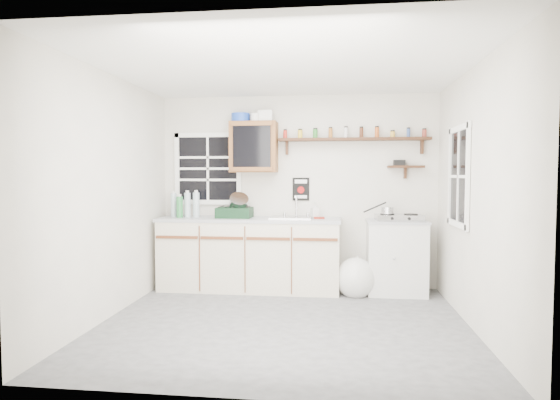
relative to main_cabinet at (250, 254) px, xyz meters
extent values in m
cube|color=#49494B|center=(0.58, -1.30, -0.47)|extent=(3.60, 3.20, 0.02)
cube|color=white|center=(0.58, -1.30, 2.05)|extent=(3.60, 3.20, 0.02)
cube|color=silver|center=(-1.23, -1.30, 0.79)|extent=(0.02, 3.20, 2.50)
cube|color=silver|center=(2.40, -1.30, 0.79)|extent=(0.02, 3.20, 2.50)
cube|color=silver|center=(0.58, 0.31, 0.79)|extent=(3.60, 0.02, 2.50)
cube|color=silver|center=(0.58, -2.91, 0.79)|extent=(3.60, 0.02, 2.50)
cube|color=beige|center=(0.00, 0.00, -0.02)|extent=(2.27, 0.60, 0.88)
cube|color=#9B9EA3|center=(0.00, 0.00, 0.44)|extent=(2.31, 0.62, 0.04)
cube|color=brown|center=(-0.85, -0.31, 0.24)|extent=(0.53, 0.02, 0.03)
cube|color=brown|center=(-0.28, -0.31, 0.24)|extent=(0.53, 0.02, 0.03)
cube|color=brown|center=(0.28, -0.31, 0.24)|extent=(0.53, 0.02, 0.03)
cube|color=brown|center=(0.85, -0.31, 0.24)|extent=(0.53, 0.02, 0.03)
cube|color=silver|center=(1.83, 0.03, -0.02)|extent=(0.70, 0.55, 0.88)
cube|color=#9B9EA3|center=(1.83, 0.03, 0.43)|extent=(0.73, 0.57, 0.03)
cube|color=#AEAEB3|center=(0.53, 0.00, 0.46)|extent=(0.52, 0.44, 0.03)
cylinder|color=#AEAEB3|center=(0.58, 0.16, 0.60)|extent=(0.02, 0.02, 0.28)
cylinder|color=#AEAEB3|center=(0.58, 0.10, 0.73)|extent=(0.02, 0.14, 0.02)
cube|color=brown|center=(0.03, 0.15, 1.36)|extent=(0.60, 0.30, 0.65)
cube|color=black|center=(0.03, -0.01, 1.36)|extent=(0.48, 0.02, 0.52)
cylinder|color=#1A41AF|center=(-0.14, 0.15, 1.74)|extent=(0.24, 0.24, 0.11)
cube|color=silver|center=(0.19, 0.15, 1.76)|extent=(0.18, 0.15, 0.14)
cylinder|color=silver|center=(0.06, 0.10, 1.74)|extent=(0.12, 0.12, 0.10)
cube|color=#321D0E|center=(1.31, 0.21, 1.46)|extent=(1.91, 0.18, 0.04)
cube|color=#321D0E|center=(0.45, 0.25, 1.36)|extent=(0.03, 0.10, 0.18)
cube|color=#321D0E|center=(2.17, 0.25, 1.36)|extent=(0.03, 0.10, 0.18)
cylinder|color=red|center=(0.43, 0.21, 1.53)|extent=(0.05, 0.05, 0.10)
cylinder|color=black|center=(0.43, 0.21, 1.59)|extent=(0.04, 0.04, 0.02)
cylinder|color=gold|center=(0.63, 0.21, 1.53)|extent=(0.06, 0.06, 0.10)
cylinder|color=black|center=(0.63, 0.21, 1.59)|extent=(0.05, 0.05, 0.02)
cylinder|color=#267226|center=(0.82, 0.21, 1.53)|extent=(0.06, 0.06, 0.11)
cylinder|color=black|center=(0.82, 0.21, 1.60)|extent=(0.05, 0.05, 0.02)
cylinder|color=#99591E|center=(1.02, 0.21, 1.54)|extent=(0.05, 0.05, 0.12)
cylinder|color=black|center=(1.02, 0.21, 1.61)|extent=(0.05, 0.05, 0.02)
cylinder|color=silver|center=(1.21, 0.21, 1.54)|extent=(0.05, 0.05, 0.13)
cylinder|color=black|center=(1.21, 0.21, 1.61)|extent=(0.05, 0.05, 0.02)
cylinder|color=#4C2614|center=(1.41, 0.21, 1.54)|extent=(0.05, 0.05, 0.12)
cylinder|color=black|center=(1.41, 0.21, 1.61)|extent=(0.04, 0.04, 0.02)
cylinder|color=#B24C19|center=(1.60, 0.21, 1.54)|extent=(0.05, 0.05, 0.13)
cylinder|color=black|center=(1.60, 0.21, 1.61)|extent=(0.05, 0.05, 0.02)
cylinder|color=gold|center=(1.80, 0.21, 1.51)|extent=(0.06, 0.06, 0.07)
cylinder|color=black|center=(1.80, 0.21, 1.56)|extent=(0.05, 0.05, 0.02)
cylinder|color=#334C8C|center=(1.99, 0.21, 1.53)|extent=(0.04, 0.04, 0.11)
cylinder|color=black|center=(1.99, 0.21, 1.59)|extent=(0.04, 0.04, 0.02)
cylinder|color=maroon|center=(2.19, 0.21, 1.52)|extent=(0.06, 0.06, 0.09)
cylinder|color=black|center=(2.19, 0.21, 1.58)|extent=(0.05, 0.05, 0.02)
cube|color=#321D0E|center=(1.96, 0.22, 1.11)|extent=(0.45, 0.15, 0.03)
cube|color=#321D0E|center=(1.96, 0.26, 1.03)|extent=(0.03, 0.08, 0.14)
cube|color=black|center=(1.88, 0.22, 1.16)|extent=(0.14, 0.10, 0.07)
cube|color=black|center=(0.63, 0.29, 0.82)|extent=(0.22, 0.01, 0.30)
cube|color=white|center=(0.63, 0.28, 0.92)|extent=(0.16, 0.00, 0.05)
cylinder|color=#A50C0C|center=(0.63, 0.28, 0.81)|extent=(0.09, 0.01, 0.09)
cube|color=white|center=(0.63, 0.28, 0.72)|extent=(0.16, 0.00, 0.04)
cube|color=black|center=(-0.62, 0.29, 1.09)|extent=(0.85, 0.02, 0.90)
cube|color=white|center=(-0.62, 0.29, 1.09)|extent=(0.93, 0.03, 0.98)
cube|color=black|center=(2.37, -0.75, 0.99)|extent=(0.02, 0.70, 1.00)
cube|color=white|center=(2.37, -0.75, 0.99)|extent=(0.03, 0.78, 1.08)
cylinder|color=#A5BAC1|center=(-1.01, 0.05, 0.61)|extent=(0.07, 0.07, 0.31)
cylinder|color=silver|center=(-1.01, 0.05, 0.78)|extent=(0.04, 0.04, 0.03)
cylinder|color=#287A3A|center=(-0.90, -0.05, 0.59)|extent=(0.08, 0.08, 0.27)
cylinder|color=silver|center=(-0.90, -0.05, 0.74)|extent=(0.05, 0.05, 0.03)
cylinder|color=#A5BAC1|center=(-0.82, 0.02, 0.62)|extent=(0.08, 0.08, 0.32)
cylinder|color=silver|center=(-0.82, 0.02, 0.79)|extent=(0.04, 0.04, 0.03)
cylinder|color=#A5BAC1|center=(-0.71, 0.04, 0.62)|extent=(0.08, 0.08, 0.32)
cylinder|color=silver|center=(-0.71, 0.04, 0.79)|extent=(0.05, 0.05, 0.03)
cube|color=black|center=(-0.19, 0.01, 0.52)|extent=(0.44, 0.33, 0.13)
cylinder|color=#AEAEB3|center=(-0.14, 0.01, 0.66)|extent=(0.32, 0.34, 0.26)
imported|color=silver|center=(0.83, 0.11, 0.56)|extent=(0.12, 0.12, 0.20)
cube|color=maroon|center=(0.88, 0.01, 0.47)|extent=(0.14, 0.13, 0.02)
cube|color=#AEAEB3|center=(1.86, 0.01, 0.48)|extent=(0.58, 0.33, 0.07)
cylinder|color=black|center=(1.72, 0.01, 0.52)|extent=(0.17, 0.17, 0.01)
cylinder|color=black|center=(2.00, 0.01, 0.52)|extent=(0.17, 0.17, 0.01)
cylinder|color=#AEAEB3|center=(1.72, 0.01, 0.56)|extent=(0.15, 0.15, 0.09)
cylinder|color=black|center=(1.58, 0.08, 0.60)|extent=(0.28, 0.11, 0.15)
ellipsoid|color=silver|center=(1.33, -0.16, -0.25)|extent=(0.45, 0.41, 0.47)
cone|color=silver|center=(1.35, -0.16, -0.03)|extent=(0.13, 0.13, 0.13)
camera|label=1|loc=(1.08, -5.83, 1.01)|focal=30.00mm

